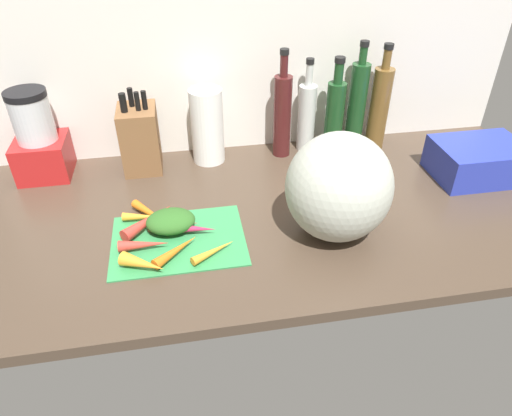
{
  "coord_description": "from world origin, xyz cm",
  "views": [
    {
      "loc": [
        -23.76,
        -103.18,
        74.33
      ],
      "look_at": [
        -7.55,
        -11.98,
        8.7
      ],
      "focal_mm": 32.7,
      "sensor_mm": 36.0,
      "label": 1
    }
  ],
  "objects_px": {
    "paper_towel_roll": "(207,126)",
    "bottle_1": "(307,116)",
    "carrot_2": "(214,251)",
    "bottle_3": "(357,105)",
    "dish_rack": "(478,160)",
    "carrot_3": "(176,250)",
    "bottle_2": "(334,116)",
    "carrot_7": "(154,216)",
    "carrot_4": "(148,220)",
    "carrot_5": "(143,264)",
    "bottle_0": "(282,114)",
    "blender_appliance": "(39,140)",
    "winter_squash": "(339,187)",
    "carrot_8": "(144,245)",
    "cutting_board": "(178,240)",
    "bottle_4": "(379,107)",
    "knife_block": "(140,138)",
    "carrot_6": "(144,217)",
    "carrot_1": "(191,229)",
    "carrot_0": "(173,225)"
  },
  "relations": [
    {
      "from": "carrot_2",
      "to": "bottle_3",
      "type": "height_order",
      "value": "bottle_3"
    },
    {
      "from": "blender_appliance",
      "to": "winter_squash",
      "type": "bearing_deg",
      "value": -29.06
    },
    {
      "from": "winter_squash",
      "to": "bottle_2",
      "type": "relative_size",
      "value": 0.86
    },
    {
      "from": "paper_towel_roll",
      "to": "bottle_1",
      "type": "bearing_deg",
      "value": 3.92
    },
    {
      "from": "dish_rack",
      "to": "blender_appliance",
      "type": "bearing_deg",
      "value": 169.55
    },
    {
      "from": "knife_block",
      "to": "paper_towel_roll",
      "type": "bearing_deg",
      "value": 3.44
    },
    {
      "from": "bottle_0",
      "to": "blender_appliance",
      "type": "bearing_deg",
      "value": -179.89
    },
    {
      "from": "cutting_board",
      "to": "carrot_8",
      "type": "distance_m",
      "value": 0.09
    },
    {
      "from": "carrot_8",
      "to": "knife_block",
      "type": "xyz_separation_m",
      "value": [
        -0.01,
        0.42,
        0.08
      ]
    },
    {
      "from": "carrot_0",
      "to": "winter_squash",
      "type": "xyz_separation_m",
      "value": [
        0.4,
        -0.07,
        0.11
      ]
    },
    {
      "from": "knife_block",
      "to": "bottle_1",
      "type": "relative_size",
      "value": 0.83
    },
    {
      "from": "knife_block",
      "to": "bottle_0",
      "type": "distance_m",
      "value": 0.44
    },
    {
      "from": "bottle_3",
      "to": "bottle_4",
      "type": "xyz_separation_m",
      "value": [
        0.07,
        -0.01,
        -0.01
      ]
    },
    {
      "from": "carrot_8",
      "to": "winter_squash",
      "type": "distance_m",
      "value": 0.49
    },
    {
      "from": "carrot_4",
      "to": "bottle_3",
      "type": "height_order",
      "value": "bottle_3"
    },
    {
      "from": "carrot_5",
      "to": "bottle_4",
      "type": "height_order",
      "value": "bottle_4"
    },
    {
      "from": "cutting_board",
      "to": "dish_rack",
      "type": "relative_size",
      "value": 1.28
    },
    {
      "from": "bottle_1",
      "to": "dish_rack",
      "type": "height_order",
      "value": "bottle_1"
    },
    {
      "from": "carrot_6",
      "to": "bottle_2",
      "type": "relative_size",
      "value": 0.35
    },
    {
      "from": "carrot_7",
      "to": "paper_towel_roll",
      "type": "height_order",
      "value": "paper_towel_roll"
    },
    {
      "from": "bottle_0",
      "to": "bottle_4",
      "type": "relative_size",
      "value": 1.0
    },
    {
      "from": "blender_appliance",
      "to": "bottle_4",
      "type": "bearing_deg",
      "value": -0.01
    },
    {
      "from": "carrot_8",
      "to": "paper_towel_roll",
      "type": "bearing_deg",
      "value": 65.21
    },
    {
      "from": "winter_squash",
      "to": "bottle_4",
      "type": "bearing_deg",
      "value": 57.09
    },
    {
      "from": "blender_appliance",
      "to": "dish_rack",
      "type": "relative_size",
      "value": 1.03
    },
    {
      "from": "carrot_7",
      "to": "carrot_8",
      "type": "xyz_separation_m",
      "value": [
        -0.02,
        -0.12,
        0.0
      ]
    },
    {
      "from": "cutting_board",
      "to": "bottle_0",
      "type": "bearing_deg",
      "value": 48.57
    },
    {
      "from": "carrot_7",
      "to": "bottle_0",
      "type": "height_order",
      "value": "bottle_0"
    },
    {
      "from": "carrot_2",
      "to": "paper_towel_roll",
      "type": "xyz_separation_m",
      "value": [
        0.03,
        0.48,
        0.1
      ]
    },
    {
      "from": "cutting_board",
      "to": "carrot_6",
      "type": "relative_size",
      "value": 2.96
    },
    {
      "from": "blender_appliance",
      "to": "bottle_1",
      "type": "height_order",
      "value": "bottle_1"
    },
    {
      "from": "carrot_4",
      "to": "paper_towel_roll",
      "type": "height_order",
      "value": "paper_towel_roll"
    },
    {
      "from": "carrot_1",
      "to": "dish_rack",
      "type": "relative_size",
      "value": 0.49
    },
    {
      "from": "paper_towel_roll",
      "to": "bottle_2",
      "type": "distance_m",
      "value": 0.4
    },
    {
      "from": "paper_towel_roll",
      "to": "bottle_3",
      "type": "height_order",
      "value": "bottle_3"
    },
    {
      "from": "carrot_2",
      "to": "carrot_7",
      "type": "distance_m",
      "value": 0.22
    },
    {
      "from": "winter_squash",
      "to": "knife_block",
      "type": "relative_size",
      "value": 1.08
    },
    {
      "from": "cutting_board",
      "to": "bottle_1",
      "type": "relative_size",
      "value": 1.09
    },
    {
      "from": "carrot_5",
      "to": "knife_block",
      "type": "height_order",
      "value": "knife_block"
    },
    {
      "from": "paper_towel_roll",
      "to": "bottle_1",
      "type": "distance_m",
      "value": 0.32
    },
    {
      "from": "bottle_4",
      "to": "knife_block",
      "type": "bearing_deg",
      "value": -179.3
    },
    {
      "from": "carrot_4",
      "to": "carrot_5",
      "type": "xyz_separation_m",
      "value": [
        -0.01,
        -0.17,
        0.0
      ]
    },
    {
      "from": "carrot_6",
      "to": "bottle_0",
      "type": "height_order",
      "value": "bottle_0"
    },
    {
      "from": "dish_rack",
      "to": "carrot_3",
      "type": "bearing_deg",
      "value": -166.3
    },
    {
      "from": "cutting_board",
      "to": "paper_towel_roll",
      "type": "distance_m",
      "value": 0.43
    },
    {
      "from": "cutting_board",
      "to": "bottle_1",
      "type": "height_order",
      "value": "bottle_1"
    },
    {
      "from": "carrot_4",
      "to": "bottle_0",
      "type": "distance_m",
      "value": 0.55
    },
    {
      "from": "carrot_3",
      "to": "blender_appliance",
      "type": "height_order",
      "value": "blender_appliance"
    },
    {
      "from": "knife_block",
      "to": "dish_rack",
      "type": "bearing_deg",
      "value": -12.88
    },
    {
      "from": "carrot_2",
      "to": "bottle_3",
      "type": "distance_m",
      "value": 0.72
    }
  ]
}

